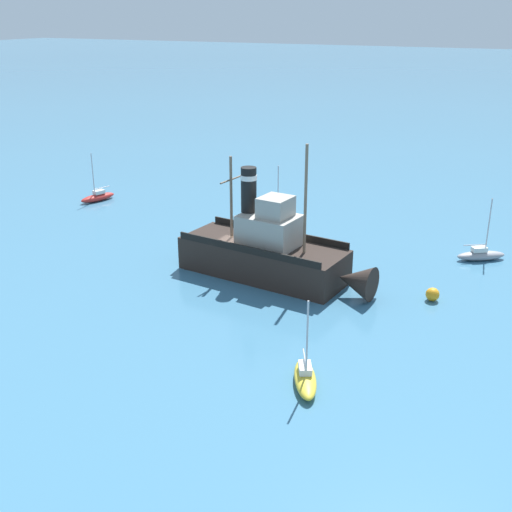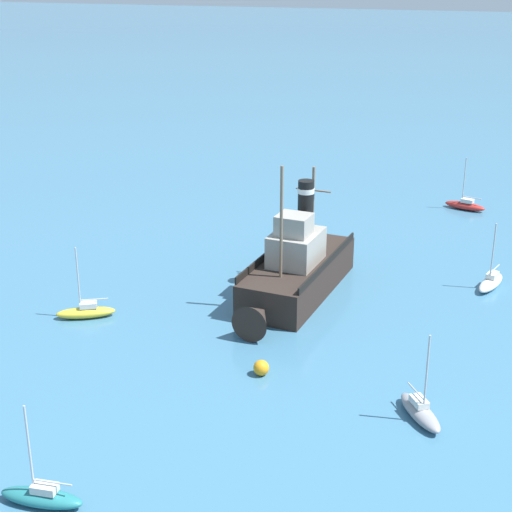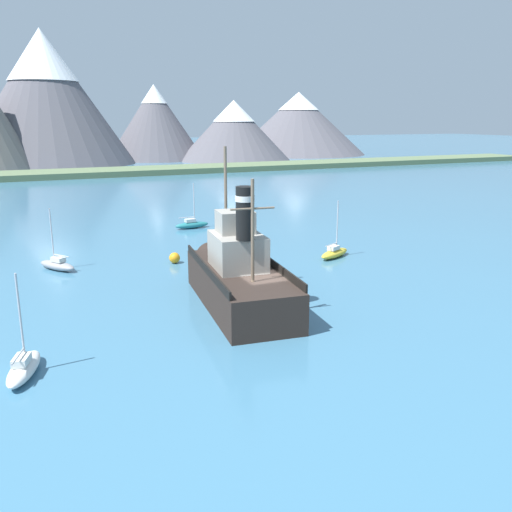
{
  "view_description": "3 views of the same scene",
  "coord_description": "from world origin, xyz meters",
  "px_view_note": "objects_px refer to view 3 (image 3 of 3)",
  "views": [
    {
      "loc": [
        38.04,
        20.39,
        18.05
      ],
      "look_at": [
        -0.23,
        1.71,
        1.57
      ],
      "focal_mm": 45.0,
      "sensor_mm": 36.0,
      "label": 1
    },
    {
      "loc": [
        -13.01,
        51.19,
        22.24
      ],
      "look_at": [
        1.55,
        4.82,
        3.46
      ],
      "focal_mm": 55.0,
      "sensor_mm": 36.0,
      "label": 2
    },
    {
      "loc": [
        -13.12,
        -28.38,
        11.69
      ],
      "look_at": [
        1.44,
        4.29,
        2.56
      ],
      "focal_mm": 38.0,
      "sensor_mm": 36.0,
      "label": 3
    }
  ],
  "objects_px": {
    "sailboat_white": "(24,367)",
    "sailboat_teal": "(192,224)",
    "old_tugboat": "(237,276)",
    "sailboat_yellow": "(334,253)",
    "sailboat_grey": "(57,265)",
    "mooring_buoy": "(175,258)"
  },
  "relations": [
    {
      "from": "sailboat_grey",
      "to": "sailboat_white",
      "type": "bearing_deg",
      "value": -98.87
    },
    {
      "from": "mooring_buoy",
      "to": "sailboat_yellow",
      "type": "bearing_deg",
      "value": -15.89
    },
    {
      "from": "sailboat_white",
      "to": "sailboat_teal",
      "type": "height_order",
      "value": "same"
    },
    {
      "from": "sailboat_yellow",
      "to": "sailboat_grey",
      "type": "distance_m",
      "value": 22.88
    },
    {
      "from": "sailboat_yellow",
      "to": "sailboat_white",
      "type": "relative_size",
      "value": 1.0
    },
    {
      "from": "old_tugboat",
      "to": "sailboat_white",
      "type": "bearing_deg",
      "value": -157.03
    },
    {
      "from": "sailboat_teal",
      "to": "mooring_buoy",
      "type": "bearing_deg",
      "value": -113.01
    },
    {
      "from": "sailboat_white",
      "to": "sailboat_teal",
      "type": "bearing_deg",
      "value": 59.73
    },
    {
      "from": "sailboat_grey",
      "to": "sailboat_white",
      "type": "height_order",
      "value": "same"
    },
    {
      "from": "old_tugboat",
      "to": "sailboat_yellow",
      "type": "bearing_deg",
      "value": 32.02
    },
    {
      "from": "old_tugboat",
      "to": "sailboat_grey",
      "type": "distance_m",
      "value": 16.61
    },
    {
      "from": "sailboat_yellow",
      "to": "sailboat_teal",
      "type": "distance_m",
      "value": 18.78
    },
    {
      "from": "sailboat_white",
      "to": "mooring_buoy",
      "type": "xyz_separation_m",
      "value": [
        11.97,
        16.82,
        0.02
      ]
    },
    {
      "from": "old_tugboat",
      "to": "sailboat_white",
      "type": "distance_m",
      "value": 14.19
    },
    {
      "from": "sailboat_grey",
      "to": "sailboat_teal",
      "type": "bearing_deg",
      "value": 38.36
    },
    {
      "from": "old_tugboat",
      "to": "sailboat_white",
      "type": "relative_size",
      "value": 3.0
    },
    {
      "from": "sailboat_yellow",
      "to": "sailboat_grey",
      "type": "relative_size",
      "value": 1.0
    },
    {
      "from": "old_tugboat",
      "to": "sailboat_yellow",
      "type": "distance_m",
      "value": 14.35
    },
    {
      "from": "sailboat_teal",
      "to": "old_tugboat",
      "type": "bearing_deg",
      "value": -100.75
    },
    {
      "from": "sailboat_teal",
      "to": "mooring_buoy",
      "type": "relative_size",
      "value": 5.45
    },
    {
      "from": "sailboat_grey",
      "to": "mooring_buoy",
      "type": "distance_m",
      "value": 9.24
    },
    {
      "from": "old_tugboat",
      "to": "sailboat_grey",
      "type": "xyz_separation_m",
      "value": [
        -10.09,
        13.12,
        -1.4
      ]
    }
  ]
}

